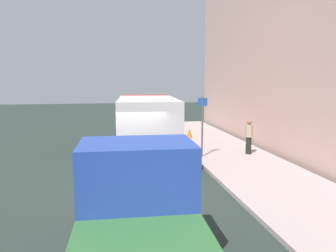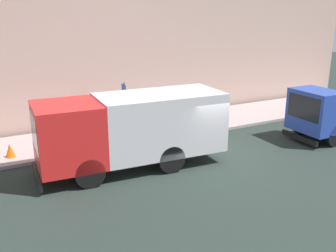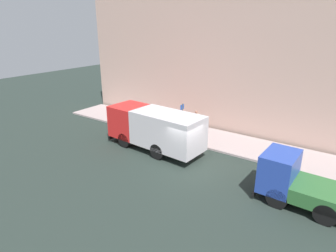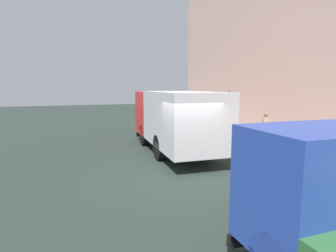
{
  "view_description": "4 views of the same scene",
  "coord_description": "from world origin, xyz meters",
  "px_view_note": "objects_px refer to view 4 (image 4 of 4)",
  "views": [
    {
      "loc": [
        -0.63,
        -11.55,
        3.6
      ],
      "look_at": [
        1.73,
        2.21,
        1.63
      ],
      "focal_mm": 34.95,
      "sensor_mm": 36.0,
      "label": 1
    },
    {
      "loc": [
        -11.84,
        8.57,
        5.87
      ],
      "look_at": [
        1.2,
        1.57,
        1.36
      ],
      "focal_mm": 40.61,
      "sensor_mm": 36.0,
      "label": 2
    },
    {
      "loc": [
        -13.79,
        -8.13,
        8.38
      ],
      "look_at": [
        1.71,
        2.7,
        1.62
      ],
      "focal_mm": 30.82,
      "sensor_mm": 36.0,
      "label": 3
    },
    {
      "loc": [
        -3.84,
        -8.4,
        3.03
      ],
      "look_at": [
        0.71,
        3.6,
        1.2
      ],
      "focal_mm": 29.28,
      "sensor_mm": 36.0,
      "label": 4
    }
  ],
  "objects_px": {
    "pedestrian_walking": "(266,127)",
    "traffic_cone_orange": "(194,128)",
    "large_utility_truck": "(175,117)",
    "street_sign_post": "(229,115)"
  },
  "relations": [
    {
      "from": "street_sign_post",
      "to": "traffic_cone_orange",
      "type": "bearing_deg",
      "value": 83.22
    },
    {
      "from": "pedestrian_walking",
      "to": "traffic_cone_orange",
      "type": "height_order",
      "value": "pedestrian_walking"
    },
    {
      "from": "pedestrian_walking",
      "to": "traffic_cone_orange",
      "type": "xyz_separation_m",
      "value": [
        -1.73,
        4.7,
        -0.58
      ]
    },
    {
      "from": "pedestrian_walking",
      "to": "traffic_cone_orange",
      "type": "distance_m",
      "value": 5.04
    },
    {
      "from": "traffic_cone_orange",
      "to": "street_sign_post",
      "type": "distance_m",
      "value": 5.03
    },
    {
      "from": "pedestrian_walking",
      "to": "street_sign_post",
      "type": "bearing_deg",
      "value": -128.19
    },
    {
      "from": "large_utility_truck",
      "to": "street_sign_post",
      "type": "xyz_separation_m",
      "value": [
        2.45,
        -0.7,
        0.11
      ]
    },
    {
      "from": "large_utility_truck",
      "to": "pedestrian_walking",
      "type": "height_order",
      "value": "large_utility_truck"
    },
    {
      "from": "pedestrian_walking",
      "to": "large_utility_truck",
      "type": "bearing_deg",
      "value": -138.1
    },
    {
      "from": "large_utility_truck",
      "to": "pedestrian_walking",
      "type": "bearing_deg",
      "value": -3.19
    }
  ]
}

